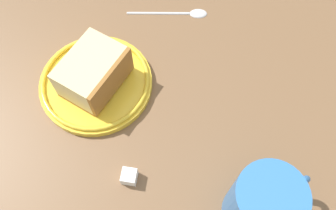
% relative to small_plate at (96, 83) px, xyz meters
% --- Properties ---
extents(ground_plane, '(1.11, 1.11, 0.04)m').
position_rel_small_plate_xyz_m(ground_plane, '(0.10, 0.04, -0.03)').
color(ground_plane, brown).
extents(small_plate, '(0.17, 0.17, 0.02)m').
position_rel_small_plate_xyz_m(small_plate, '(0.00, 0.00, 0.00)').
color(small_plate, yellow).
rests_on(small_plate, ground_plane).
extents(cake_slice, '(0.08, 0.10, 0.06)m').
position_rel_small_plate_xyz_m(cake_slice, '(0.00, 0.00, 0.03)').
color(cake_slice, '#9E662D').
rests_on(cake_slice, small_plate).
extents(tea_mug, '(0.08, 0.10, 0.11)m').
position_rel_small_plate_xyz_m(tea_mug, '(0.29, -0.00, 0.05)').
color(tea_mug, '#3372BF').
rests_on(tea_mug, ground_plane).
extents(teaspoon, '(0.11, 0.10, 0.01)m').
position_rel_small_plate_xyz_m(teaspoon, '(0.02, 0.19, -0.01)').
color(teaspoon, silver).
rests_on(teaspoon, ground_plane).
extents(sugar_cube, '(0.03, 0.03, 0.02)m').
position_rel_small_plate_xyz_m(sugar_cube, '(0.14, -0.07, 0.00)').
color(sugar_cube, white).
rests_on(sugar_cube, ground_plane).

